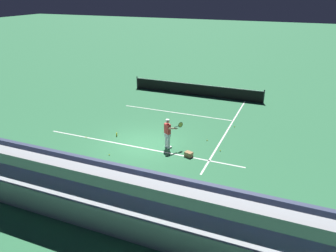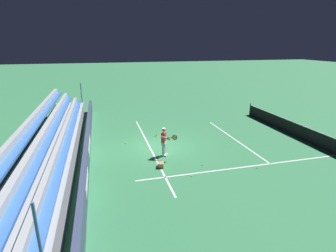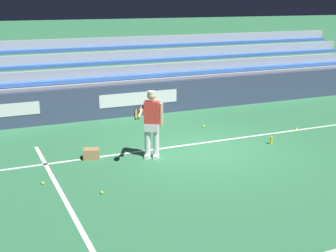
{
  "view_description": "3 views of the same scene",
  "coord_description": "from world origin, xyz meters",
  "px_view_note": "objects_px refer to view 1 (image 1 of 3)",
  "views": [
    {
      "loc": [
        7.81,
        -15.16,
        8.28
      ],
      "look_at": [
        1.63,
        -0.09,
        1.41
      ],
      "focal_mm": 35.0,
      "sensor_mm": 36.0,
      "label": 1
    },
    {
      "loc": [
        15.43,
        -3.33,
        6.36
      ],
      "look_at": [
        0.02,
        0.72,
        1.33
      ],
      "focal_mm": 28.0,
      "sensor_mm": 36.0,
      "label": 2
    },
    {
      "loc": [
        5.69,
        10.54,
        3.91
      ],
      "look_at": [
        1.28,
        0.5,
        0.91
      ],
      "focal_mm": 50.0,
      "sensor_mm": 36.0,
      "label": 3
    }
  ],
  "objects_px": {
    "tennis_ball_on_baseline": "(86,137)",
    "tennis_ball_midcourt": "(109,155)",
    "ball_box_cardboard": "(189,154)",
    "tennis_net": "(196,89)",
    "tennis_player": "(168,133)",
    "tennis_ball_near_player": "(207,140)",
    "tennis_ball_far_left": "(220,151)",
    "tennis_ball_by_box": "(235,126)",
    "water_bottle": "(117,134)"
  },
  "relations": [
    {
      "from": "tennis_ball_on_baseline",
      "to": "tennis_ball_midcourt",
      "type": "xyz_separation_m",
      "value": [
        2.48,
        -1.4,
        0.0
      ]
    },
    {
      "from": "ball_box_cardboard",
      "to": "tennis_net",
      "type": "xyz_separation_m",
      "value": [
        -2.97,
        10.51,
        0.36
      ]
    },
    {
      "from": "tennis_player",
      "to": "tennis_ball_near_player",
      "type": "xyz_separation_m",
      "value": [
        1.79,
        1.71,
        -0.86
      ]
    },
    {
      "from": "tennis_ball_near_player",
      "to": "tennis_net",
      "type": "height_order",
      "value": "tennis_net"
    },
    {
      "from": "ball_box_cardboard",
      "to": "tennis_ball_midcourt",
      "type": "relative_size",
      "value": 6.06
    },
    {
      "from": "tennis_player",
      "to": "tennis_net",
      "type": "distance_m",
      "value": 10.1
    },
    {
      "from": "tennis_ball_far_left",
      "to": "tennis_ball_near_player",
      "type": "bearing_deg",
      "value": 135.66
    },
    {
      "from": "ball_box_cardboard",
      "to": "tennis_ball_by_box",
      "type": "distance_m",
      "value": 5.14
    },
    {
      "from": "tennis_ball_midcourt",
      "to": "tennis_ball_by_box",
      "type": "xyz_separation_m",
      "value": [
        5.43,
        6.43,
        0.0
      ]
    },
    {
      "from": "tennis_player",
      "to": "tennis_ball_midcourt",
      "type": "relative_size",
      "value": 25.98
    },
    {
      "from": "ball_box_cardboard",
      "to": "water_bottle",
      "type": "relative_size",
      "value": 1.82
    },
    {
      "from": "ball_box_cardboard",
      "to": "tennis_ball_by_box",
      "type": "bearing_deg",
      "value": 73.73
    },
    {
      "from": "tennis_net",
      "to": "tennis_ball_midcourt",
      "type": "bearing_deg",
      "value": -94.87
    },
    {
      "from": "tennis_ball_far_left",
      "to": "tennis_net",
      "type": "bearing_deg",
      "value": 115.27
    },
    {
      "from": "tennis_net",
      "to": "ball_box_cardboard",
      "type": "bearing_deg",
      "value": -74.23
    },
    {
      "from": "tennis_ball_on_baseline",
      "to": "water_bottle",
      "type": "height_order",
      "value": "water_bottle"
    },
    {
      "from": "tennis_ball_by_box",
      "to": "tennis_net",
      "type": "xyz_separation_m",
      "value": [
        -4.41,
        5.58,
        0.46
      ]
    },
    {
      "from": "ball_box_cardboard",
      "to": "tennis_ball_by_box",
      "type": "relative_size",
      "value": 6.06
    },
    {
      "from": "tennis_player",
      "to": "tennis_ball_far_left",
      "type": "bearing_deg",
      "value": 13.99
    },
    {
      "from": "tennis_ball_midcourt",
      "to": "water_bottle",
      "type": "bearing_deg",
      "value": 111.13
    },
    {
      "from": "tennis_ball_near_player",
      "to": "tennis_net",
      "type": "relative_size",
      "value": 0.01
    },
    {
      "from": "tennis_player",
      "to": "tennis_ball_by_box",
      "type": "height_order",
      "value": "tennis_player"
    },
    {
      "from": "tennis_ball_far_left",
      "to": "tennis_ball_by_box",
      "type": "xyz_separation_m",
      "value": [
        0.03,
        3.69,
        0.0
      ]
    },
    {
      "from": "tennis_ball_on_baseline",
      "to": "tennis_ball_far_left",
      "type": "height_order",
      "value": "same"
    },
    {
      "from": "tennis_ball_by_box",
      "to": "water_bottle",
      "type": "xyz_separation_m",
      "value": [
        -6.32,
        -4.13,
        0.08
      ]
    },
    {
      "from": "tennis_player",
      "to": "tennis_ball_on_baseline",
      "type": "xyz_separation_m",
      "value": [
        -5.06,
        -0.63,
        -0.86
      ]
    },
    {
      "from": "tennis_ball_midcourt",
      "to": "tennis_ball_by_box",
      "type": "bearing_deg",
      "value": 49.8
    },
    {
      "from": "tennis_player",
      "to": "tennis_ball_midcourt",
      "type": "distance_m",
      "value": 3.39
    },
    {
      "from": "tennis_player",
      "to": "ball_box_cardboard",
      "type": "relative_size",
      "value": 4.29
    },
    {
      "from": "tennis_ball_far_left",
      "to": "tennis_ball_by_box",
      "type": "distance_m",
      "value": 3.69
    },
    {
      "from": "tennis_player",
      "to": "tennis_ball_far_left",
      "type": "height_order",
      "value": "tennis_player"
    },
    {
      "from": "tennis_ball_by_box",
      "to": "tennis_ball_midcourt",
      "type": "bearing_deg",
      "value": -130.2
    },
    {
      "from": "water_bottle",
      "to": "tennis_net",
      "type": "distance_m",
      "value": 9.9
    },
    {
      "from": "tennis_ball_by_box",
      "to": "tennis_ball_near_player",
      "type": "bearing_deg",
      "value": -111.63
    },
    {
      "from": "tennis_ball_on_baseline",
      "to": "water_bottle",
      "type": "xyz_separation_m",
      "value": [
        1.59,
        0.9,
        0.08
      ]
    },
    {
      "from": "tennis_player",
      "to": "ball_box_cardboard",
      "type": "distance_m",
      "value": 1.7
    },
    {
      "from": "tennis_ball_near_player",
      "to": "tennis_ball_by_box",
      "type": "height_order",
      "value": "same"
    },
    {
      "from": "ball_box_cardboard",
      "to": "tennis_ball_far_left",
      "type": "height_order",
      "value": "ball_box_cardboard"
    },
    {
      "from": "tennis_ball_by_box",
      "to": "water_bottle",
      "type": "height_order",
      "value": "water_bottle"
    },
    {
      "from": "ball_box_cardboard",
      "to": "tennis_ball_on_baseline",
      "type": "bearing_deg",
      "value": -179.2
    },
    {
      "from": "tennis_player",
      "to": "tennis_ball_near_player",
      "type": "bearing_deg",
      "value": 43.71
    },
    {
      "from": "tennis_ball_on_baseline",
      "to": "water_bottle",
      "type": "relative_size",
      "value": 0.3
    },
    {
      "from": "tennis_ball_midcourt",
      "to": "tennis_player",
      "type": "bearing_deg",
      "value": 38.23
    },
    {
      "from": "tennis_ball_by_box",
      "to": "tennis_net",
      "type": "distance_m",
      "value": 7.13
    },
    {
      "from": "ball_box_cardboard",
      "to": "tennis_ball_far_left",
      "type": "xyz_separation_m",
      "value": [
        1.41,
        1.24,
        -0.1
      ]
    },
    {
      "from": "ball_box_cardboard",
      "to": "tennis_net",
      "type": "relative_size",
      "value": 0.04
    },
    {
      "from": "tennis_player",
      "to": "ball_box_cardboard",
      "type": "height_order",
      "value": "tennis_player"
    },
    {
      "from": "ball_box_cardboard",
      "to": "tennis_ball_midcourt",
      "type": "xyz_separation_m",
      "value": [
        -3.99,
        -1.49,
        -0.1
      ]
    },
    {
      "from": "tennis_ball_by_box",
      "to": "water_bottle",
      "type": "relative_size",
      "value": 0.3
    },
    {
      "from": "ball_box_cardboard",
      "to": "tennis_ball_on_baseline",
      "type": "distance_m",
      "value": 6.47
    }
  ]
}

